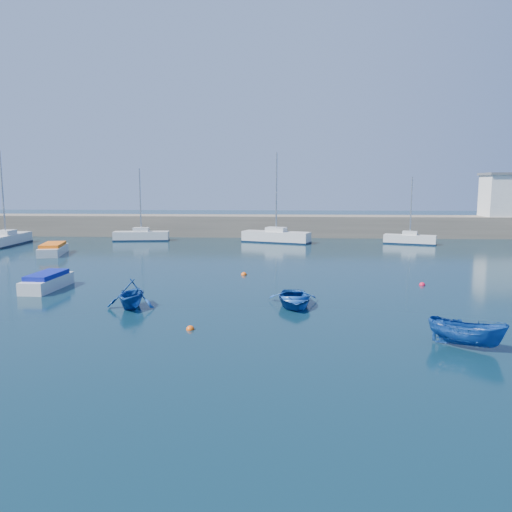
# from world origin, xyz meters

# --- Properties ---
(ground) EXTENTS (220.00, 220.00, 0.00)m
(ground) POSITION_xyz_m (0.00, 0.00, 0.00)
(ground) COLOR #0B2330
(ground) RESTS_ON ground
(back_wall) EXTENTS (96.00, 4.50, 2.60)m
(back_wall) POSITION_xyz_m (0.00, 46.00, 1.30)
(back_wall) COLOR #716656
(back_wall) RESTS_ON ground
(sailboat_4) EXTENTS (2.44, 7.76, 10.00)m
(sailboat_4) POSITION_xyz_m (-29.39, 34.78, 0.64)
(sailboat_4) COLOR silver
(sailboat_4) RESTS_ON ground
(sailboat_5) EXTENTS (6.45, 2.55, 8.30)m
(sailboat_5) POSITION_xyz_m (-16.09, 39.96, 0.60)
(sailboat_5) COLOR silver
(sailboat_5) RESTS_ON ground
(sailboat_6) EXTENTS (7.91, 4.57, 10.00)m
(sailboat_6) POSITION_xyz_m (-0.40, 39.12, 0.68)
(sailboat_6) COLOR silver
(sailboat_6) RESTS_ON ground
(sailboat_7) EXTENTS (5.68, 3.27, 7.30)m
(sailboat_7) POSITION_xyz_m (14.29, 38.29, 0.56)
(sailboat_7) COLOR silver
(sailboat_7) RESTS_ON ground
(motorboat_1) EXTENTS (1.65, 4.32, 1.05)m
(motorboat_1) POSITION_xyz_m (-14.26, 12.79, 0.49)
(motorboat_1) COLOR silver
(motorboat_1) RESTS_ON ground
(motorboat_2) EXTENTS (2.94, 5.42, 1.06)m
(motorboat_2) POSITION_xyz_m (-21.04, 28.04, 0.50)
(motorboat_2) COLOR silver
(motorboat_2) RESTS_ON ground
(dinghy_center) EXTENTS (2.80, 3.82, 0.77)m
(dinghy_center) POSITION_xyz_m (1.03, 9.33, 0.39)
(dinghy_center) COLOR #154392
(dinghy_center) RESTS_ON ground
(dinghy_left) EXTENTS (2.51, 2.90, 1.52)m
(dinghy_left) POSITION_xyz_m (-7.57, 8.40, 0.76)
(dinghy_left) COLOR #154392
(dinghy_left) RESTS_ON ground
(dinghy_right) EXTENTS (3.18, 2.54, 1.17)m
(dinghy_right) POSITION_xyz_m (7.77, 2.71, 0.59)
(dinghy_right) COLOR #154392
(dinghy_right) RESTS_ON ground
(buoy_0) EXTENTS (0.38, 0.38, 0.38)m
(buoy_0) POSITION_xyz_m (-3.72, 4.58, 0.00)
(buoy_0) COLOR #F8560D
(buoy_0) RESTS_ON ground
(buoy_1) EXTENTS (0.40, 0.40, 0.40)m
(buoy_1) POSITION_xyz_m (9.45, 15.31, 0.00)
(buoy_1) COLOR red
(buoy_1) RESTS_ON ground
(buoy_3) EXTENTS (0.43, 0.43, 0.43)m
(buoy_3) POSITION_xyz_m (-2.39, 18.36, 0.00)
(buoy_3) COLOR #F8560D
(buoy_3) RESTS_ON ground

